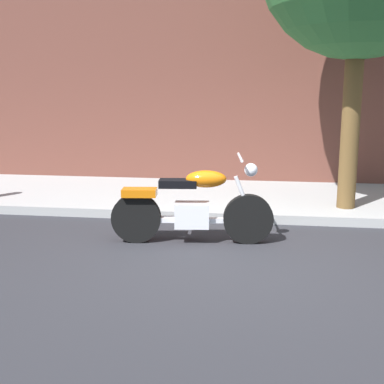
% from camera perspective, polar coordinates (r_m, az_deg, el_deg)
% --- Properties ---
extents(ground_plane, '(60.00, 60.00, 0.00)m').
position_cam_1_polar(ground_plane, '(5.97, 4.19, -7.57)').
color(ground_plane, '#28282D').
extents(sidewalk, '(22.88, 2.85, 0.14)m').
position_cam_1_polar(sidewalk, '(8.88, 5.60, -0.73)').
color(sidewalk, '#9C9C9C').
rests_on(sidewalk, ground).
extents(motorcycle, '(2.10, 0.70, 1.14)m').
position_cam_1_polar(motorcycle, '(6.43, -0.01, -1.79)').
color(motorcycle, black).
rests_on(motorcycle, ground).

